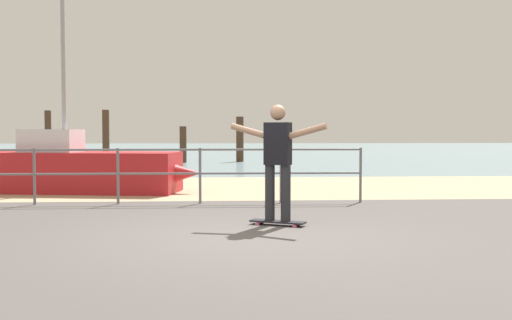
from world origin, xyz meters
The scene contains 11 objects.
ground_plane centered at (0.00, -1.00, 0.00)m, with size 24.00×10.00×0.04m, color #514C49.
beach_strip centered at (0.00, 7.00, 0.00)m, with size 24.00×6.00×0.04m, color tan.
sea_surface centered at (0.00, 35.00, 0.00)m, with size 72.00×50.00×0.04m, color #75939E.
railing_fence centered at (-2.20, 3.60, 0.69)m, with size 9.07×0.05×1.05m.
sailboat centered at (-3.29, 5.92, 0.52)m, with size 5.06×2.10×4.99m.
skateboard centered at (0.48, 0.89, 0.07)m, with size 0.81×0.53×0.08m.
skateboarder centered at (0.48, 0.89, 1.02)m, with size 1.34×0.72×1.65m.
groyne_post_0 centered at (-6.77, 15.80, 1.07)m, with size 0.24×0.24×2.14m, color #422D1E.
groyne_post_1 centered at (-4.31, 14.13, 1.06)m, with size 0.24×0.24×2.11m, color #422D1E.
groyne_post_2 centered at (-1.86, 18.58, 0.78)m, with size 0.29×0.29×1.57m, color #422D1E.
groyne_post_3 centered at (0.59, 19.16, 1.00)m, with size 0.33×0.33×2.00m, color #422D1E.
Camera 1 is at (-0.36, -7.74, 1.36)m, focal length 42.99 mm.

